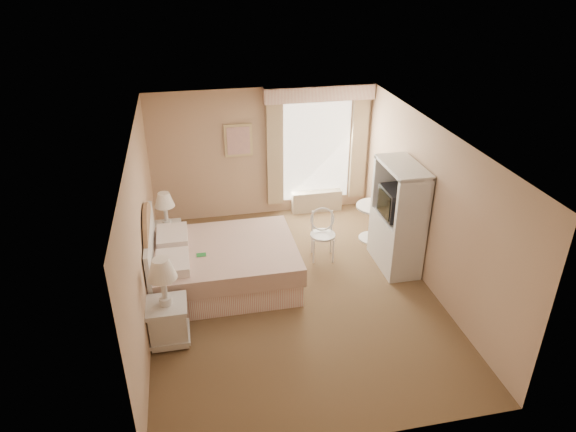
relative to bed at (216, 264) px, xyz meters
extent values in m
cube|color=brown|center=(1.11, -0.43, -0.37)|extent=(4.20, 5.50, 0.01)
cube|color=silver|center=(1.11, -0.43, 2.13)|extent=(4.20, 5.50, 0.01)
cube|color=#CDA889|center=(1.11, 2.32, 0.88)|extent=(4.20, 0.01, 2.50)
cube|color=#CDA889|center=(1.11, -3.18, 0.88)|extent=(4.20, 0.01, 2.50)
cube|color=#CDA889|center=(-0.99, -0.43, 0.88)|extent=(0.01, 5.50, 2.50)
cube|color=#CDA889|center=(3.21, -0.43, 0.88)|extent=(0.01, 5.50, 2.50)
cube|color=white|center=(2.16, 2.29, 0.88)|extent=(1.30, 0.02, 2.00)
cube|color=tan|center=(1.33, 2.24, 0.88)|extent=(0.30, 0.08, 2.05)
cube|color=tan|center=(2.99, 2.24, 0.88)|extent=(0.30, 0.08, 2.05)
cube|color=tan|center=(2.16, 2.20, 2.00)|extent=(2.05, 0.20, 0.28)
cube|color=beige|center=(2.16, 2.20, -0.16)|extent=(1.00, 0.22, 0.42)
cube|color=#D3B982|center=(0.66, 2.29, 1.18)|extent=(0.52, 0.03, 0.62)
cube|color=beige|center=(0.66, 2.27, 1.18)|extent=(0.42, 0.02, 0.52)
cube|color=tan|center=(0.11, 0.00, -0.19)|extent=(2.16, 1.65, 0.37)
cube|color=#CBAE98|center=(0.11, 0.00, 0.14)|extent=(2.23, 1.71, 0.29)
cube|color=silver|center=(-0.63, -0.39, 0.35)|extent=(0.46, 0.64, 0.14)
cube|color=silver|center=(-0.63, 0.39, 0.35)|extent=(0.46, 0.64, 0.14)
cube|color=#238133|center=(-0.21, -0.15, 0.29)|extent=(0.14, 0.10, 0.01)
cube|color=silver|center=(-0.94, 0.00, 0.20)|extent=(0.06, 1.75, 1.13)
cylinder|color=#A48657|center=(-0.94, 0.00, 0.30)|extent=(0.05, 1.55, 1.55)
cube|color=silver|center=(-0.73, -1.18, -0.09)|extent=(0.48, 0.48, 0.52)
cube|color=silver|center=(-0.73, -1.18, 0.20)|extent=(0.52, 0.52, 0.06)
cube|color=silver|center=(-0.73, -1.18, -0.27)|extent=(0.52, 0.52, 0.05)
cylinder|color=silver|center=(-0.73, -1.18, 0.28)|extent=(0.17, 0.17, 0.10)
cylinder|color=silver|center=(-0.73, -1.18, 0.49)|extent=(0.07, 0.07, 0.42)
cone|color=white|center=(-0.73, -1.18, 0.77)|extent=(0.38, 0.38, 0.27)
cube|color=silver|center=(-0.73, 1.14, -0.12)|extent=(0.42, 0.42, 0.46)
cube|color=silver|center=(-0.73, 1.14, 0.13)|extent=(0.46, 0.46, 0.06)
cube|color=silver|center=(-0.73, 1.14, -0.28)|extent=(0.46, 0.46, 0.05)
cylinder|color=silver|center=(-0.73, 1.14, 0.21)|extent=(0.15, 0.15, 0.09)
cylinder|color=silver|center=(-0.73, 1.14, 0.39)|extent=(0.06, 0.06, 0.37)
cone|color=white|center=(-0.73, 1.14, 0.64)|extent=(0.33, 0.33, 0.24)
cylinder|color=silver|center=(2.86, 0.88, -0.36)|extent=(0.48, 0.48, 0.03)
cylinder|color=silver|center=(2.86, 0.88, -0.03)|extent=(0.07, 0.07, 0.64)
cylinder|color=silver|center=(2.86, 0.88, 0.29)|extent=(0.64, 0.64, 0.04)
cylinder|color=silver|center=(1.63, 0.30, -0.16)|extent=(0.03, 0.03, 0.43)
cylinder|color=silver|center=(1.95, 0.25, -0.16)|extent=(0.03, 0.03, 0.43)
cylinder|color=silver|center=(1.68, 0.62, -0.16)|extent=(0.03, 0.03, 0.43)
cylinder|color=silver|center=(2.00, 0.57, -0.16)|extent=(0.03, 0.03, 0.43)
cylinder|color=silver|center=(1.81, 0.44, 0.07)|extent=(0.48, 0.48, 0.04)
torus|color=silver|center=(1.83, 0.57, 0.30)|extent=(0.42, 0.17, 0.41)
cylinder|color=silver|center=(1.68, 0.62, 0.25)|extent=(0.03, 0.03, 0.38)
cylinder|color=silver|center=(2.00, 0.57, 0.25)|extent=(0.03, 0.03, 0.38)
cube|color=silver|center=(2.92, 0.00, 0.07)|extent=(0.53, 1.07, 0.88)
cube|color=silver|center=(2.92, -0.49, 0.94)|extent=(0.53, 0.08, 0.88)
cube|color=silver|center=(2.92, 0.50, 0.94)|extent=(0.53, 0.08, 0.88)
cube|color=silver|center=(2.92, 0.00, 1.38)|extent=(0.53, 1.07, 0.06)
cube|color=silver|center=(3.17, 0.00, 0.94)|extent=(0.04, 1.07, 0.88)
cube|color=black|center=(2.90, 0.00, 0.78)|extent=(0.47, 0.58, 0.47)
cube|color=black|center=(2.67, 0.00, 0.78)|extent=(0.02, 0.49, 0.39)
camera|label=1|loc=(-0.26, -6.74, 4.30)|focal=32.00mm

